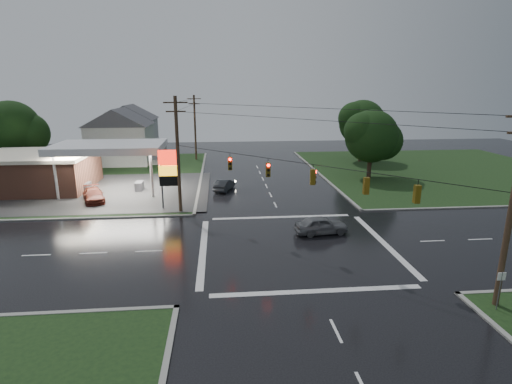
{
  "coord_description": "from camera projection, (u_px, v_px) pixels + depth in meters",
  "views": [
    {
      "loc": [
        -5.58,
        -28.05,
        11.82
      ],
      "look_at": [
        -2.55,
        5.05,
        3.0
      ],
      "focal_mm": 28.0,
      "sensor_mm": 36.0,
      "label": 1
    }
  ],
  "objects": [
    {
      "name": "traffic_signals",
      "position": [
        298.0,
        163.0,
        28.84
      ],
      "size": [
        26.87,
        26.87,
        1.47
      ],
      "color": "black",
      "rests_on": "ground"
    },
    {
      "name": "pylon_sign",
      "position": [
        169.0,
        170.0,
        38.67
      ],
      "size": [
        2.0,
        0.35,
        6.0
      ],
      "color": "#59595E",
      "rests_on": "ground"
    },
    {
      "name": "gas_station",
      "position": [
        48.0,
        168.0,
        46.57
      ],
      "size": [
        26.2,
        18.0,
        5.6
      ],
      "color": "#2D2D2D",
      "rests_on": "ground"
    },
    {
      "name": "house_near",
      "position": [
        121.0,
        135.0,
        62.2
      ],
      "size": [
        11.05,
        8.48,
        8.6
      ],
      "color": "silver",
      "rests_on": "ground"
    },
    {
      "name": "tree_nw_behind",
      "position": [
        13.0,
        129.0,
        54.82
      ],
      "size": [
        8.93,
        7.6,
        10.0
      ],
      "color": "black",
      "rests_on": "ground"
    },
    {
      "name": "tree_ne_near",
      "position": [
        373.0,
        136.0,
        51.51
      ],
      "size": [
        7.99,
        6.8,
        8.98
      ],
      "color": "black",
      "rests_on": "ground"
    },
    {
      "name": "utility_pole_se",
      "position": [
        512.0,
        207.0,
        20.75
      ],
      "size": [
        2.2,
        0.32,
        11.0
      ],
      "color": "#382619",
      "rests_on": "ground"
    },
    {
      "name": "car_pump",
      "position": [
        94.0,
        195.0,
        42.15
      ],
      "size": [
        3.55,
        5.16,
        1.39
      ],
      "primitive_type": "imported",
      "rotation": [
        0.0,
        0.0,
        0.37
      ],
      "color": "maroon",
      "rests_on": "ground"
    },
    {
      "name": "tree_ne_far",
      "position": [
        363.0,
        123.0,
        63.17
      ],
      "size": [
        8.46,
        7.2,
        9.8
      ],
      "color": "black",
      "rests_on": "ground"
    },
    {
      "name": "car_crossing",
      "position": [
        321.0,
        225.0,
        32.91
      ],
      "size": [
        4.53,
        2.22,
        1.49
      ],
      "primitive_type": "imported",
      "rotation": [
        0.0,
        0.0,
        1.68
      ],
      "color": "slate",
      "rests_on": "ground"
    },
    {
      "name": "utility_pole_n",
      "position": [
        195.0,
        127.0,
        64.86
      ],
      "size": [
        2.2,
        0.32,
        10.5
      ],
      "color": "#382619",
      "rests_on": "ground"
    },
    {
      "name": "house_far",
      "position": [
        130.0,
        128.0,
        73.66
      ],
      "size": [
        11.05,
        8.48,
        8.6
      ],
      "color": "silver",
      "rests_on": "ground"
    },
    {
      "name": "ground",
      "position": [
        295.0,
        246.0,
        30.52
      ],
      "size": [
        120.0,
        120.0,
        0.0
      ],
      "primitive_type": "plane",
      "color": "black",
      "rests_on": "ground"
    },
    {
      "name": "utility_pole_nw",
      "position": [
        178.0,
        154.0,
        37.36
      ],
      "size": [
        2.2,
        0.32,
        11.0
      ],
      "color": "#382619",
      "rests_on": "ground"
    },
    {
      "name": "grass_ne",
      "position": [
        439.0,
        170.0,
        57.83
      ],
      "size": [
        36.0,
        36.0,
        0.08
      ],
      "primitive_type": "cube",
      "color": "black",
      "rests_on": "ground"
    },
    {
      "name": "car_north",
      "position": [
        224.0,
        185.0,
        46.72
      ],
      "size": [
        2.7,
        4.22,
        1.31
      ],
      "primitive_type": "imported",
      "rotation": [
        0.0,
        0.0,
        2.78
      ],
      "color": "black",
      "rests_on": "ground"
    },
    {
      "name": "grass_nw",
      "position": [
        67.0,
        177.0,
        53.25
      ],
      "size": [
        36.0,
        36.0,
        0.08
      ],
      "primitive_type": "cube",
      "color": "black",
      "rests_on": "ground"
    }
  ]
}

